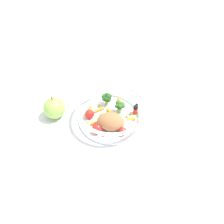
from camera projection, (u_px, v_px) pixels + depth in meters
The scene contains 3 objects.
ground_plane at pixel (108, 122), 0.72m from camera, with size 2.40×2.40×0.00m, color white.
food_container at pixel (112, 114), 0.70m from camera, with size 0.23×0.23×0.07m.
loose_apple at pixel (54, 108), 0.71m from camera, with size 0.07×0.07×0.08m.
Camera 1 is at (0.47, 0.09, 0.54)m, focal length 35.38 mm.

